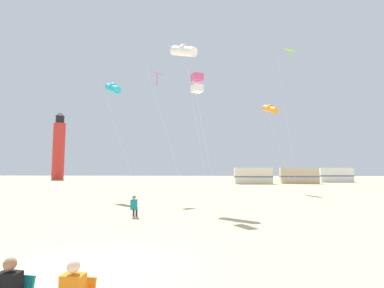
{
  "coord_description": "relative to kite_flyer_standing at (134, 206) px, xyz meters",
  "views": [
    {
      "loc": [
        2.87,
        -7.56,
        2.54
      ],
      "look_at": [
        1.72,
        12.78,
        4.38
      ],
      "focal_mm": 26.2,
      "sensor_mm": 36.0,
      "label": 1
    }
  ],
  "objects": [
    {
      "name": "ground",
      "position": [
        1.07,
        -7.41,
        -0.61
      ],
      "size": [
        200.0,
        200.0,
        0.0
      ],
      "primitive_type": "plane",
      "color": "#D3BC8C"
    },
    {
      "name": "rv_van_white",
      "position": [
        28.82,
        41.86,
        0.78
      ],
      "size": [
        6.56,
        2.69,
        2.8
      ],
      "rotation": [
        0.0,
        0.0,
        0.06
      ],
      "color": "white",
      "rests_on": "ground"
    },
    {
      "name": "kite_flyer_standing",
      "position": [
        0.0,
        0.0,
        0.0
      ],
      "size": [
        0.35,
        0.52,
        1.16
      ],
      "rotation": [
        0.0,
        0.0,
        3.19
      ],
      "color": "#147F84",
      "rests_on": "ground"
    },
    {
      "name": "kite_tube_cyan",
      "position": [
        -4.83,
        9.95,
        9.43
      ],
      "size": [
        3.76,
        3.85,
        10.75
      ],
      "color": "silver",
      "rests_on": "ground"
    },
    {
      "name": "rv_van_tan",
      "position": [
        20.15,
        36.29,
        0.78
      ],
      "size": [
        6.61,
        2.87,
        2.8
      ],
      "rotation": [
        0.0,
        0.0,
        -0.08
      ],
      "color": "#C6B28C",
      "rests_on": "ground"
    },
    {
      "name": "kite_tube_orange",
      "position": [
        11.14,
        17.13,
        8.86
      ],
      "size": [
        3.12,
        3.38,
        10.18
      ],
      "color": "silver",
      "rests_on": "ground"
    },
    {
      "name": "kite_diamond_scarlet",
      "position": [
        -0.45,
        8.91,
        9.94
      ],
      "size": [
        3.3,
        3.3,
        11.29
      ],
      "color": "silver",
      "rests_on": "ground"
    },
    {
      "name": "kite_box_rainbow",
      "position": [
        3.31,
        1.84,
        7.21
      ],
      "size": [
        1.66,
        1.66,
        8.41
      ],
      "color": "silver",
      "rests_on": "ground"
    },
    {
      "name": "kite_diamond_lime",
      "position": [
        11.3,
        9.67,
        11.89
      ],
      "size": [
        1.75,
        1.75,
        13.39
      ],
      "color": "silver",
      "rests_on": "ground"
    },
    {
      "name": "lighthouse_distant",
      "position": [
        -33.04,
        52.32,
        7.22
      ],
      "size": [
        2.8,
        2.8,
        16.8
      ],
      "color": "red",
      "rests_on": "ground"
    },
    {
      "name": "rv_van_cream",
      "position": [
        11.8,
        34.63,
        0.78
      ],
      "size": [
        6.44,
        2.34,
        2.8
      ],
      "rotation": [
        0.0,
        0.0,
        -0.0
      ],
      "color": "beige",
      "rests_on": "ground"
    },
    {
      "name": "kite_tube_white",
      "position": [
        2.16,
        5.18,
        10.77
      ],
      "size": [
        3.11,
        3.06,
        12.09
      ],
      "color": "silver",
      "rests_on": "ground"
    }
  ]
}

